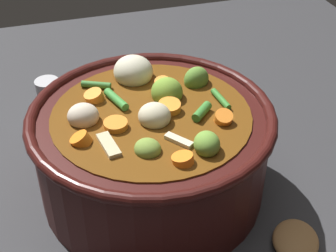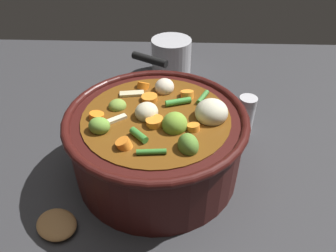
% 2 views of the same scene
% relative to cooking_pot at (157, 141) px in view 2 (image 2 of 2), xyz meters
% --- Properties ---
extents(ground_plane, '(1.10, 1.10, 0.00)m').
position_rel_cooking_pot_xyz_m(ground_plane, '(-0.00, 0.00, -0.06)').
color(ground_plane, '#2D2D30').
extents(cooking_pot, '(0.29, 0.29, 0.14)m').
position_rel_cooking_pot_xyz_m(cooking_pot, '(0.00, 0.00, 0.00)').
color(cooking_pot, '#38110F').
rests_on(cooking_pot, ground_plane).
extents(salt_shaker, '(0.03, 0.03, 0.08)m').
position_rel_cooking_pot_xyz_m(salt_shaker, '(0.16, 0.11, -0.02)').
color(salt_shaker, silver).
rests_on(salt_shaker, ground_plane).
extents(small_saucepan, '(0.14, 0.16, 0.09)m').
position_rel_cooking_pot_xyz_m(small_saucepan, '(0.01, 0.35, -0.02)').
color(small_saucepan, '#ADADB2').
rests_on(small_saucepan, ground_plane).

